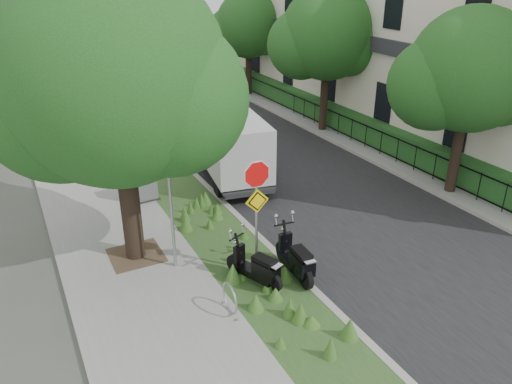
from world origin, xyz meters
TOP-DOWN VIEW (x-y plane):
  - ground at (0.00, 0.00)m, footprint 120.00×120.00m
  - sidewalk_near at (-4.25, 10.00)m, footprint 3.50×60.00m
  - verge at (-1.50, 10.00)m, footprint 2.00×60.00m
  - kerb_near at (-0.50, 10.00)m, footprint 0.20×60.00m
  - road at (3.00, 10.00)m, footprint 7.00×60.00m
  - kerb_far at (6.50, 10.00)m, footprint 0.20×60.00m
  - footpath_far at (8.20, 10.00)m, footprint 3.20×60.00m
  - street_tree_main at (-4.08, 2.86)m, footprint 6.21×5.54m
  - bare_post at (-3.20, 1.80)m, footprint 0.08×0.08m
  - bike_hoop at (-2.70, -0.60)m, footprint 0.06×0.78m
  - sign_assembly at (-1.40, 0.58)m, footprint 0.94×0.08m
  - fence_far at (7.20, 10.00)m, footprint 0.04×24.00m
  - hedge_far at (7.90, 10.00)m, footprint 1.00×24.00m
  - terrace_houses at (11.49, 10.00)m, footprint 7.40×26.40m
  - far_tree_a at (6.94, 2.05)m, footprint 4.60×4.10m
  - far_tree_b at (6.94, 10.05)m, footprint 4.83×4.31m
  - far_tree_c at (6.94, 18.04)m, footprint 4.37×3.89m
  - scooter_near at (-1.61, 0.03)m, footprint 0.82×1.69m
  - scooter_far at (-0.61, -0.15)m, footprint 0.47×1.90m
  - box_truck at (0.63, 6.53)m, footprint 2.55×4.93m
  - utility_cabinet at (-2.80, 6.20)m, footprint 0.95×0.67m

SIDE VIEW (x-z plane):
  - ground at x=0.00m, z-range 0.00..0.00m
  - road at x=3.00m, z-range 0.00..0.01m
  - sidewalk_near at x=-4.25m, z-range 0.00..0.12m
  - verge at x=-1.50m, z-range 0.00..0.12m
  - footpath_far at x=8.20m, z-range 0.00..0.12m
  - kerb_near at x=-0.50m, z-range 0.00..0.13m
  - kerb_far at x=6.50m, z-range 0.00..0.13m
  - bike_hoop at x=-2.70m, z-range 0.11..0.88m
  - scooter_near at x=-1.61m, z-range 0.11..0.95m
  - scooter_far at x=-0.61m, z-range 0.11..1.01m
  - fence_far at x=7.20m, z-range 0.17..1.17m
  - hedge_far at x=7.90m, z-range 0.12..1.22m
  - utility_cabinet at x=-2.80m, z-range 0.09..1.30m
  - box_truck at x=0.63m, z-range 0.32..2.45m
  - bare_post at x=-3.20m, z-range 0.12..4.12m
  - sign_assembly at x=-1.40m, z-range 0.72..3.94m
  - far_tree_c at x=6.94m, z-range 0.99..6.92m
  - far_tree_a at x=6.94m, z-range 1.02..7.24m
  - terrace_houses at x=11.49m, z-range 0.06..8.26m
  - far_tree_b at x=6.94m, z-range 1.09..7.65m
  - street_tree_main at x=-4.08m, z-range 0.97..8.63m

